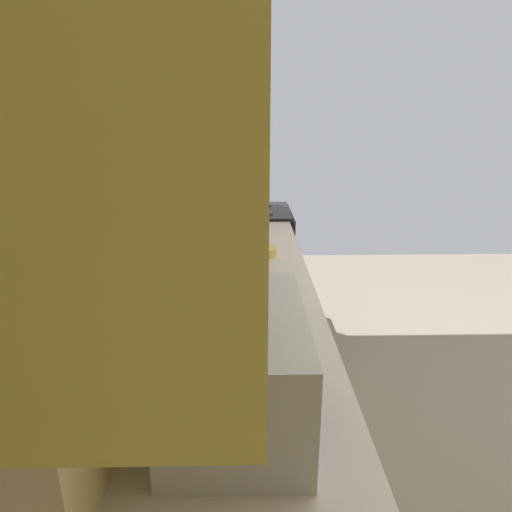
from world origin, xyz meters
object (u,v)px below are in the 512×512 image
oven_range (250,267)px  bowl (264,251)px  microwave (237,364)px  kettle (273,306)px

oven_range → bowl: oven_range is taller
microwave → bowl: (1.30, -0.12, -0.12)m
oven_range → kettle: 1.94m
oven_range → microwave: size_ratio=2.05×
oven_range → microwave: 2.43m
microwave → kettle: bearing=-13.3°
bowl → kettle: bearing=180.0°
microwave → kettle: size_ratio=2.99×
microwave → kettle: 0.51m
microwave → bowl: 1.31m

